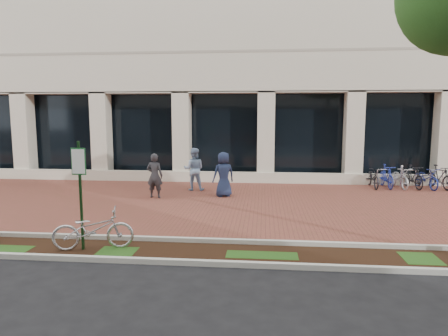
# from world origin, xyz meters

# --- Properties ---
(ground) EXTENTS (120.00, 120.00, 0.00)m
(ground) POSITION_xyz_m (0.00, 0.00, 0.00)
(ground) COLOR black
(ground) RESTS_ON ground
(brick_plaza) EXTENTS (40.00, 9.00, 0.01)m
(brick_plaza) POSITION_xyz_m (0.00, 0.00, 0.01)
(brick_plaza) COLOR brown
(brick_plaza) RESTS_ON ground
(planting_strip) EXTENTS (40.00, 1.50, 0.01)m
(planting_strip) POSITION_xyz_m (0.00, -5.25, 0.01)
(planting_strip) COLOR black
(planting_strip) RESTS_ON ground
(curb_plaza_side) EXTENTS (40.00, 0.12, 0.12)m
(curb_plaza_side) POSITION_xyz_m (0.00, -4.50, 0.06)
(curb_plaza_side) COLOR beige
(curb_plaza_side) RESTS_ON ground
(curb_street_side) EXTENTS (40.00, 0.12, 0.12)m
(curb_street_side) POSITION_xyz_m (0.00, -6.00, 0.06)
(curb_street_side) COLOR beige
(curb_street_side) RESTS_ON ground
(parking_sign) EXTENTS (0.34, 0.07, 2.55)m
(parking_sign) POSITION_xyz_m (-2.29, -5.30, 1.61)
(parking_sign) COLOR #143716
(parking_sign) RESTS_ON ground
(locked_bicycle) EXTENTS (1.96, 1.14, 0.97)m
(locked_bicycle) POSITION_xyz_m (-2.06, -5.23, 0.49)
(locked_bicycle) COLOR silver
(locked_bicycle) RESTS_ON ground
(pedestrian_left) EXTENTS (0.65, 0.45, 1.71)m
(pedestrian_left) POSITION_xyz_m (-2.21, 0.71, 0.85)
(pedestrian_left) COLOR #2D2E33
(pedestrian_left) RESTS_ON ground
(pedestrian_mid) EXTENTS (0.91, 0.74, 1.78)m
(pedestrian_mid) POSITION_xyz_m (-0.99, 2.37, 0.89)
(pedestrian_mid) COLOR #84A1C5
(pedestrian_mid) RESTS_ON ground
(pedestrian_right) EXTENTS (1.01, 0.87, 1.74)m
(pedestrian_right) POSITION_xyz_m (0.37, 1.20, 0.87)
(pedestrian_right) COLOR #1D2849
(pedestrian_right) RESTS_ON ground
(bollard) EXTENTS (0.12, 0.12, 0.98)m
(bollard) POSITION_xyz_m (7.93, 4.00, 0.50)
(bollard) COLOR silver
(bollard) RESTS_ON ground
(bike_rack_cluster) EXTENTS (3.50, 1.83, 1.02)m
(bike_rack_cluster) POSITION_xyz_m (8.02, 3.75, 0.48)
(bike_rack_cluster) COLOR black
(bike_rack_cluster) RESTS_ON ground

